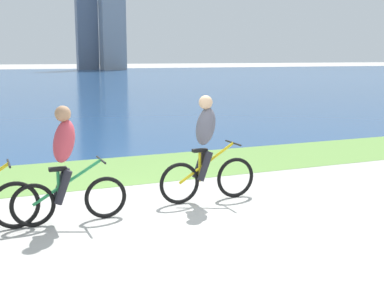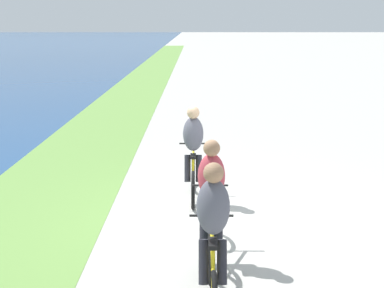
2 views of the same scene
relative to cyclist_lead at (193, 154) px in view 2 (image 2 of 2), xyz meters
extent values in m
plane|color=#B2AFA8|center=(-0.85, -0.52, -0.84)|extent=(300.00, 300.00, 0.00)
cube|color=#6B9947|center=(-0.85, 2.73, -0.84)|extent=(120.00, 2.63, 0.01)
torus|color=black|center=(0.53, 0.00, -0.51)|extent=(0.67, 0.06, 0.67)
torus|color=black|center=(-0.46, 0.00, -0.51)|extent=(0.67, 0.06, 0.67)
cylinder|color=gold|center=(0.01, 0.00, -0.22)|extent=(0.97, 0.04, 0.62)
cylinder|color=gold|center=(-0.11, 0.00, -0.27)|extent=(0.04, 0.04, 0.48)
cube|color=black|center=(-0.11, 0.00, 0.00)|extent=(0.24, 0.10, 0.05)
cylinder|color=black|center=(0.48, 0.00, 0.08)|extent=(0.03, 0.52, 0.03)
ellipsoid|color=#595966|center=(-0.02, 0.00, 0.38)|extent=(0.40, 0.36, 0.65)
sphere|color=#D8AD84|center=(-0.02, 0.00, 0.76)|extent=(0.22, 0.22, 0.22)
cylinder|color=#26262D|center=(-0.06, 0.10, -0.24)|extent=(0.27, 0.11, 0.49)
cylinder|color=#26262D|center=(-0.06, -0.10, -0.24)|extent=(0.27, 0.11, 0.49)
torus|color=black|center=(-1.71, -0.25, -0.54)|extent=(0.61, 0.06, 0.61)
torus|color=black|center=(-2.71, -0.25, -0.54)|extent=(0.61, 0.06, 0.61)
cylinder|color=#268C4C|center=(-2.24, -0.25, -0.26)|extent=(0.98, 0.04, 0.59)
cylinder|color=#268C4C|center=(-2.36, -0.25, -0.31)|extent=(0.04, 0.04, 0.46)
cube|color=black|center=(-2.36, -0.25, -0.06)|extent=(0.24, 0.10, 0.05)
cylinder|color=black|center=(-1.76, -0.25, 0.02)|extent=(0.03, 0.52, 0.03)
ellipsoid|color=#BF3F4C|center=(-2.26, -0.25, 0.32)|extent=(0.40, 0.36, 0.65)
sphere|color=#A57A59|center=(-2.26, -0.25, 0.70)|extent=(0.22, 0.22, 0.22)
cylinder|color=#26262D|center=(-2.31, -0.15, -0.30)|extent=(0.27, 0.11, 0.49)
cylinder|color=#26262D|center=(-2.31, -0.35, -0.30)|extent=(0.27, 0.11, 0.49)
torus|color=black|center=(-2.94, -0.22, -0.51)|extent=(0.66, 0.06, 0.66)
cylinder|color=gold|center=(-3.45, -0.22, -0.22)|extent=(0.94, 0.04, 0.62)
cylinder|color=gold|center=(-3.57, -0.22, -0.27)|extent=(0.04, 0.04, 0.48)
cube|color=black|center=(-3.57, -0.22, -0.01)|extent=(0.24, 0.10, 0.05)
cylinder|color=black|center=(-2.99, -0.22, 0.07)|extent=(0.03, 0.52, 0.03)
ellipsoid|color=#595966|center=(-3.47, -0.22, 0.37)|extent=(0.40, 0.36, 0.65)
sphere|color=#A57A59|center=(-3.47, -0.22, 0.75)|extent=(0.22, 0.22, 0.22)
cylinder|color=#26262D|center=(-3.52, -0.12, -0.25)|extent=(0.27, 0.11, 0.49)
cylinder|color=#26262D|center=(-3.52, -0.32, -0.25)|extent=(0.27, 0.11, 0.49)
camera|label=1|loc=(-3.34, -7.26, 1.47)|focal=47.67mm
camera|label=2|loc=(-8.34, -0.02, 2.28)|focal=45.56mm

